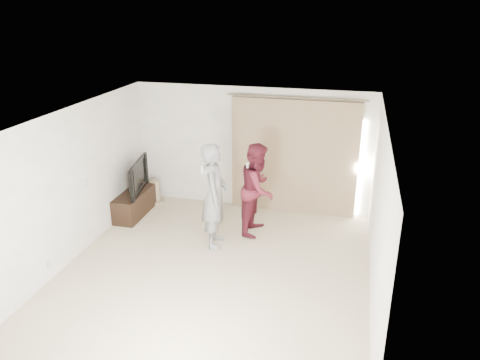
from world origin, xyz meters
name	(u,v)px	position (x,y,z in m)	size (l,w,h in m)	color
floor	(215,271)	(0.00, 0.00, 0.00)	(5.50, 5.50, 0.00)	beige
wall_back	(252,149)	(0.00, 2.75, 1.30)	(5.00, 0.04, 2.60)	white
wall_left	(72,185)	(-2.50, 0.00, 1.30)	(0.04, 5.50, 2.60)	white
ceiling	(211,118)	(0.00, 0.00, 2.60)	(5.00, 5.50, 0.01)	white
curtain	(294,157)	(0.91, 2.68, 1.20)	(2.80, 0.11, 2.46)	#9F8161
tv_console	(136,203)	(-2.27, 1.74, 0.25)	(0.45, 1.30, 0.50)	black
tv	(133,176)	(-2.27, 1.74, 0.84)	(1.17, 0.15, 0.68)	black
scratching_post	(155,194)	(-2.10, 2.37, 0.21)	(0.39, 0.39, 0.52)	tan
person_man	(215,196)	(-0.26, 0.89, 0.97)	(0.59, 0.78, 1.94)	slate
person_woman	(258,189)	(0.39, 1.59, 0.89)	(0.75, 0.92, 1.78)	maroon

